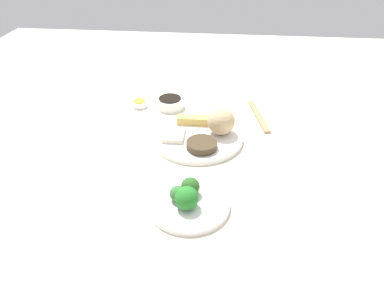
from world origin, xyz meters
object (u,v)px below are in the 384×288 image
object	(u,v)px
broccoli_plate	(189,204)
soy_sauce_bowl	(170,103)
main_plate	(197,137)
sauce_ramekin_hot_mustard	(140,104)
chopsticks_pair	(259,116)

from	to	relation	value
broccoli_plate	soy_sauce_bowl	size ratio (longest dim) A/B	2.08
main_plate	broccoli_plate	size ratio (longest dim) A/B	1.40
broccoli_plate	sauce_ramekin_hot_mustard	world-z (taller)	sauce_ramekin_hot_mustard
broccoli_plate	sauce_ramekin_hot_mustard	distance (m)	0.54
main_plate	broccoli_plate	xyz separation A→B (m)	(0.01, -0.30, -0.00)
soy_sauce_bowl	sauce_ramekin_hot_mustard	size ratio (longest dim) A/B	1.80
main_plate	broccoli_plate	world-z (taller)	main_plate
broccoli_plate	chopsticks_pair	xyz separation A→B (m)	(0.19, 0.46, -0.00)
broccoli_plate	sauce_ramekin_hot_mustard	size ratio (longest dim) A/B	3.74
chopsticks_pair	sauce_ramekin_hot_mustard	bearing A→B (deg)	175.31
broccoli_plate	soy_sauce_bowl	distance (m)	0.51
broccoli_plate	soy_sauce_bowl	world-z (taller)	soy_sauce_bowl
broccoli_plate	soy_sauce_bowl	xyz separation A→B (m)	(-0.12, 0.50, 0.01)
main_plate	soy_sauce_bowl	world-z (taller)	soy_sauce_bowl
sauce_ramekin_hot_mustard	chopsticks_pair	world-z (taller)	sauce_ramekin_hot_mustard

